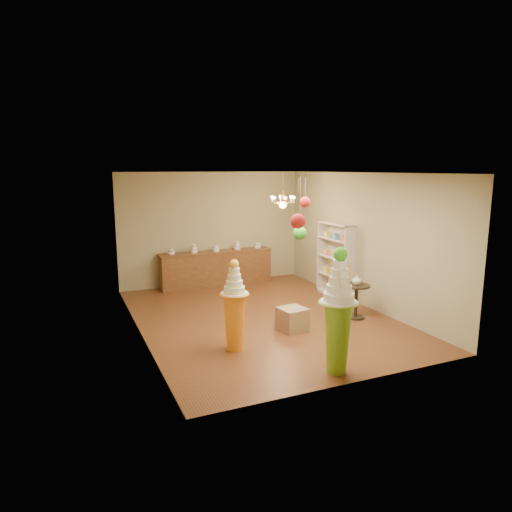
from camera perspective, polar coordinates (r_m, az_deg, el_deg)
name	(u,v)px	position (r m, az deg, el deg)	size (l,w,h in m)	color
floor	(262,317)	(9.69, 0.72, -7.68)	(6.50, 6.50, 0.00)	#582F18
ceiling	(262,173)	(9.19, 0.77, 10.35)	(6.50, 6.50, 0.00)	white
wall_back	(212,228)	(12.33, -5.49, 3.45)	(5.00, 0.04, 3.00)	gray
wall_front	(357,284)	(6.56, 12.50, -3.38)	(5.00, 0.04, 3.00)	gray
wall_left	(138,257)	(8.62, -14.59, -0.07)	(0.04, 6.50, 3.00)	gray
wall_right	(363,240)	(10.59, 13.18, 1.99)	(0.04, 6.50, 3.00)	gray
pedestal_green	(338,322)	(7.06, 10.20, -8.08)	(0.71, 0.71, 1.96)	#77AE26
pedestal_orange	(235,314)	(7.86, -2.69, -7.25)	(0.54, 0.54, 1.59)	orange
burlap_riser	(292,319)	(8.93, 4.56, -7.86)	(0.49, 0.49, 0.44)	#91784F
sideboard	(216,268)	(12.24, -4.99, -1.45)	(3.04, 0.54, 1.16)	brown
shelving_unit	(336,260)	(11.24, 9.96, -0.48)	(0.33, 1.20, 1.80)	beige
round_table	(356,297)	(9.75, 12.41, -4.97)	(0.66, 0.66, 0.72)	black
vase	(357,280)	(9.66, 12.50, -2.94)	(0.20, 0.20, 0.20)	beige
pom_red_left	(298,221)	(6.87, 5.26, 4.36)	(0.23, 0.23, 0.80)	#3F3A2D
pom_green_mid	(300,233)	(7.88, 5.47, 2.91)	(0.24, 0.24, 1.12)	#3F3A2D
pom_red_right	(305,202)	(7.24, 6.13, 6.74)	(0.17, 0.17, 0.51)	#3F3A2D
chandelier	(283,202)	(10.81, 3.36, 6.71)	(0.76, 0.76, 0.85)	gold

